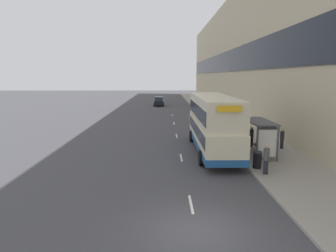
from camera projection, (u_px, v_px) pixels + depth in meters
ground_plane at (197, 231)px, 11.29m from camera, size 220.00×220.00×0.00m
pavement at (211, 111)px, 49.33m from camera, size 5.00×93.00×0.14m
terrace_facade at (237, 56)px, 47.91m from camera, size 3.10×93.00×17.97m
lane_mark_0 at (191, 204)px, 13.66m from camera, size 0.12×2.00×0.01m
lane_mark_1 at (181, 158)px, 21.43m from camera, size 0.12×2.00×0.01m
lane_mark_2 at (177, 136)px, 29.20m from camera, size 0.12×2.00×0.01m
lane_mark_3 at (174, 123)px, 36.96m from camera, size 0.12×2.00×0.01m
lane_mark_4 at (172, 115)px, 44.73m from camera, size 0.12×2.00×0.01m
bus_shelter at (262, 132)px, 21.28m from camera, size 1.60×4.20×2.48m
double_decker_bus_near at (213, 123)px, 22.57m from camera, size 2.85×11.07×4.30m
car_0 at (159, 101)px, 58.35m from camera, size 1.94×4.36×1.75m
pedestrian_at_shelter at (252, 137)px, 24.04m from camera, size 0.32×0.32×1.63m
pedestrian_1 at (266, 159)px, 17.29m from camera, size 0.35×0.35×1.75m
pedestrian_2 at (282, 138)px, 23.43m from camera, size 0.31×0.31×1.57m
litter_bin at (257, 160)px, 18.50m from camera, size 0.55×0.55×1.05m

